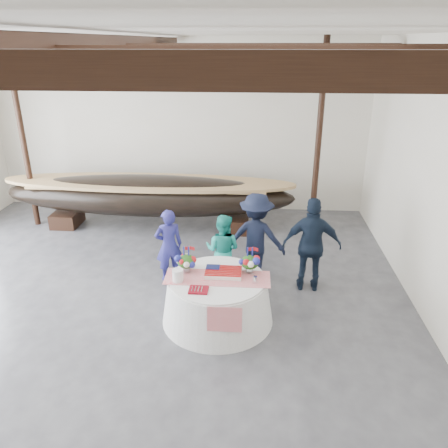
{
  "coord_description": "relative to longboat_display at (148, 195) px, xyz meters",
  "views": [
    {
      "loc": [
        2.12,
        -5.6,
        4.37
      ],
      "look_at": [
        1.53,
        2.01,
        1.17
      ],
      "focal_mm": 35.0,
      "sensor_mm": 36.0,
      "label": 1
    }
  ],
  "objects": [
    {
      "name": "floor",
      "position": [
        0.53,
        -4.43,
        -0.86
      ],
      "size": [
        10.0,
        12.0,
        0.01
      ],
      "primitive_type": "cube",
      "color": "#3D3D42",
      "rests_on": "ground"
    },
    {
      "name": "wall_back",
      "position": [
        0.53,
        1.57,
        1.39
      ],
      "size": [
        10.0,
        0.02,
        4.5
      ],
      "primitive_type": "cube",
      "color": "silver",
      "rests_on": "ground"
    },
    {
      "name": "ceiling",
      "position": [
        0.53,
        -4.43,
        3.64
      ],
      "size": [
        10.0,
        12.0,
        0.01
      ],
      "primitive_type": "cube",
      "color": "white",
      "rests_on": "wall_back"
    },
    {
      "name": "pavilion_structure",
      "position": [
        0.53,
        -3.66,
        3.14
      ],
      "size": [
        9.8,
        11.76,
        4.5
      ],
      "color": "black",
      "rests_on": "ground"
    },
    {
      "name": "longboat_display",
      "position": [
        0.0,
        0.0,
        0.0
      ],
      "size": [
        7.21,
        1.44,
        1.35
      ],
      "color": "black",
      "rests_on": "ground"
    },
    {
      "name": "banquet_table",
      "position": [
        2.06,
        -3.82,
        -0.46
      ],
      "size": [
        1.86,
        1.86,
        0.8
      ],
      "color": "silver",
      "rests_on": "ground"
    },
    {
      "name": "tabletop_items",
      "position": [
        2.0,
        -3.69,
        0.09
      ],
      "size": [
        1.73,
        0.95,
        0.4
      ],
      "color": "red",
      "rests_on": "banquet_table"
    },
    {
      "name": "guest_woman_blue",
      "position": [
        1.0,
        -2.54,
        -0.13
      ],
      "size": [
        0.63,
        0.52,
        1.47
      ],
      "primitive_type": "imported",
      "rotation": [
        0.0,
        0.0,
        3.51
      ],
      "color": "navy",
      "rests_on": "ground"
    },
    {
      "name": "guest_woman_teal",
      "position": [
        2.05,
        -2.61,
        -0.15
      ],
      "size": [
        0.81,
        0.71,
        1.43
      ],
      "primitive_type": "imported",
      "rotation": [
        0.0,
        0.0,
        2.87
      ],
      "color": "teal",
      "rests_on": "ground"
    },
    {
      "name": "guest_man_left",
      "position": [
        2.68,
        -2.36,
        0.02
      ],
      "size": [
        1.23,
        0.83,
        1.77
      ],
      "primitive_type": "imported",
      "rotation": [
        0.0,
        0.0,
        2.98
      ],
      "color": "black",
      "rests_on": "ground"
    },
    {
      "name": "guest_man_right",
      "position": [
        3.7,
        -2.69,
        0.05
      ],
      "size": [
        1.09,
        0.49,
        1.82
      ],
      "primitive_type": "imported",
      "rotation": [
        0.0,
        0.0,
        3.1
      ],
      "color": "#131E30",
      "rests_on": "ground"
    }
  ]
}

